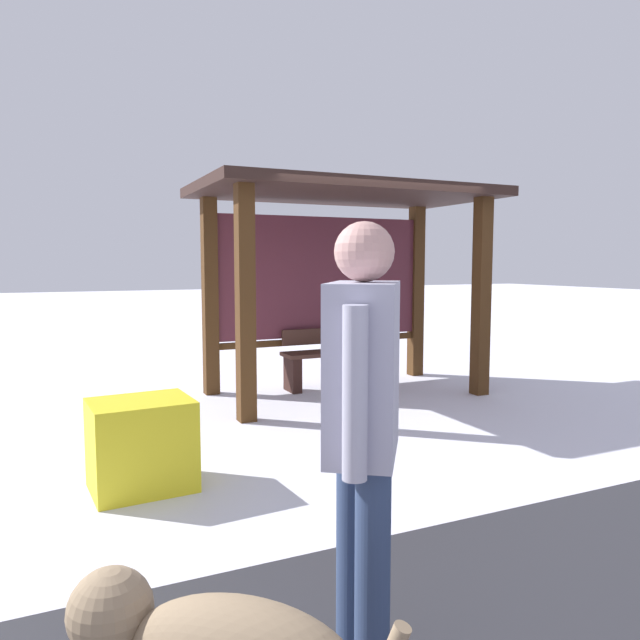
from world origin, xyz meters
name	(u,v)px	position (x,y,z in m)	size (l,w,h in m)	color
ground_plane	(345,394)	(0.00, 0.00, 0.00)	(60.00, 60.00, 0.00)	silver
bus_shelter	(339,235)	(0.00, 0.18, 1.97)	(3.58, 1.98, 2.54)	#452A13
bench_left_inside	(330,360)	(0.00, 0.44, 0.37)	(1.28, 0.40, 0.77)	#472B21
person_walking	(363,406)	(-2.23, -4.49, 1.06)	(0.48, 0.59, 1.79)	#ABAAC1
grit_bin	(142,445)	(-2.77, -2.18, 0.33)	(0.70, 0.56, 0.65)	yellow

